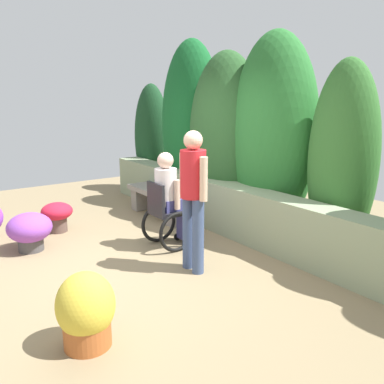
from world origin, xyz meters
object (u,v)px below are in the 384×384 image
object	(u,v)px
stone_bench	(160,199)
flower_pot_small_foreground	(30,230)
person_in_wheelchair	(169,203)
flower_pot_purple_near	(57,214)
person_standing_companion	(193,192)
flower_pot_red_accent	(86,311)

from	to	relation	value
stone_bench	flower_pot_small_foreground	bearing A→B (deg)	-76.73
stone_bench	flower_pot_small_foreground	xyz separation A→B (m)	(0.37, -2.27, -0.02)
person_in_wheelchair	flower_pot_purple_near	distance (m)	1.91
flower_pot_purple_near	flower_pot_small_foreground	world-z (taller)	flower_pot_small_foreground
person_standing_companion	flower_pot_small_foreground	bearing A→B (deg)	-148.19
person_standing_companion	flower_pot_small_foreground	distance (m)	2.40
person_in_wheelchair	flower_pot_red_accent	distance (m)	2.44
stone_bench	flower_pot_purple_near	bearing A→B (deg)	-93.11
stone_bench	person_in_wheelchair	xyz separation A→B (m)	(1.33, -0.63, 0.31)
flower_pot_red_accent	flower_pot_small_foreground	distance (m)	2.55
stone_bench	person_in_wheelchair	size ratio (longest dim) A/B	1.18
stone_bench	person_standing_companion	world-z (taller)	person_standing_companion
flower_pot_purple_near	flower_pot_small_foreground	distance (m)	0.81
flower_pot_red_accent	flower_pot_small_foreground	bearing A→B (deg)	175.78
flower_pot_purple_near	person_standing_companion	bearing A→B (deg)	20.16
flower_pot_purple_near	flower_pot_small_foreground	size ratio (longest dim) A/B	0.80
stone_bench	person_standing_companion	distance (m)	2.42
flower_pot_red_accent	stone_bench	bearing A→B (deg)	139.87
person_in_wheelchair	flower_pot_small_foreground	xyz separation A→B (m)	(-0.95, -1.64, -0.33)
stone_bench	flower_pot_red_accent	bearing A→B (deg)	-36.21
person_standing_companion	flower_pot_small_foreground	xyz separation A→B (m)	(-1.80, -1.43, -0.68)
flower_pot_small_foreground	stone_bench	bearing A→B (deg)	99.35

